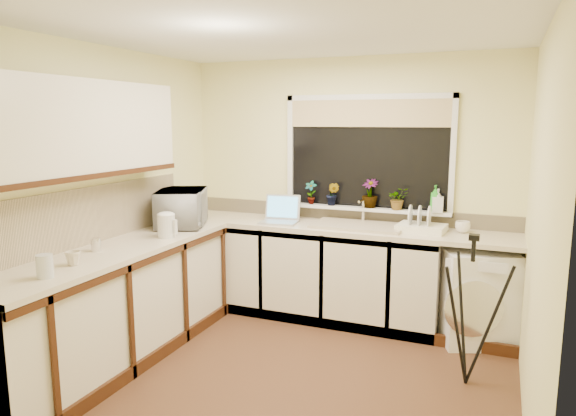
# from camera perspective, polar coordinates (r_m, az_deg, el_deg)

# --- Properties ---
(floor) EXTENTS (3.20, 3.20, 0.00)m
(floor) POSITION_cam_1_polar(r_m,az_deg,el_deg) (4.08, 0.01, -17.58)
(floor) COLOR #4E351F
(floor) RESTS_ON ground
(ceiling) EXTENTS (3.20, 3.20, 0.00)m
(ceiling) POSITION_cam_1_polar(r_m,az_deg,el_deg) (3.68, 0.01, 18.76)
(ceiling) COLOR white
(ceiling) RESTS_ON ground
(wall_back) EXTENTS (3.20, 0.00, 3.20)m
(wall_back) POSITION_cam_1_polar(r_m,az_deg,el_deg) (5.09, 6.42, 2.32)
(wall_back) COLOR #F6F0A4
(wall_back) RESTS_ON ground
(wall_front) EXTENTS (3.20, 0.00, 3.20)m
(wall_front) POSITION_cam_1_polar(r_m,az_deg,el_deg) (2.40, -13.78, -6.12)
(wall_front) COLOR #F6F0A4
(wall_front) RESTS_ON ground
(wall_left) EXTENTS (0.00, 3.00, 3.00)m
(wall_left) POSITION_cam_1_polar(r_m,az_deg,el_deg) (4.53, -19.06, 0.96)
(wall_left) COLOR #F6F0A4
(wall_left) RESTS_ON ground
(wall_right) EXTENTS (0.00, 3.00, 3.00)m
(wall_right) POSITION_cam_1_polar(r_m,az_deg,el_deg) (3.43, 25.62, -2.10)
(wall_right) COLOR #F6F0A4
(wall_right) RESTS_ON ground
(base_cabinet_back) EXTENTS (2.55, 0.60, 0.86)m
(base_cabinet_back) POSITION_cam_1_polar(r_m,az_deg,el_deg) (5.07, 1.76, -6.83)
(base_cabinet_back) COLOR silver
(base_cabinet_back) RESTS_ON floor
(base_cabinet_left) EXTENTS (0.54, 2.40, 0.86)m
(base_cabinet_left) POSITION_cam_1_polar(r_m,az_deg,el_deg) (4.31, -18.08, -10.33)
(base_cabinet_left) COLOR silver
(base_cabinet_left) RESTS_ON floor
(worktop_back) EXTENTS (3.20, 0.60, 0.04)m
(worktop_back) POSITION_cam_1_polar(r_m,az_deg,el_deg) (4.86, 5.38, -2.13)
(worktop_back) COLOR beige
(worktop_back) RESTS_ON base_cabinet_back
(worktop_left) EXTENTS (0.60, 2.40, 0.04)m
(worktop_left) POSITION_cam_1_polar(r_m,az_deg,el_deg) (4.18, -18.40, -4.52)
(worktop_left) COLOR beige
(worktop_left) RESTS_ON base_cabinet_left
(upper_cabinet) EXTENTS (0.28, 1.90, 0.70)m
(upper_cabinet) POSITION_cam_1_polar(r_m,az_deg,el_deg) (4.05, -22.00, 8.00)
(upper_cabinet) COLOR silver
(upper_cabinet) RESTS_ON wall_left
(splashback_left) EXTENTS (0.02, 2.40, 0.45)m
(splashback_left) POSITION_cam_1_polar(r_m,az_deg,el_deg) (4.32, -21.48, -0.92)
(splashback_left) COLOR beige
(splashback_left) RESTS_ON wall_left
(splashback_back) EXTENTS (3.20, 0.02, 0.14)m
(splashback_back) POSITION_cam_1_polar(r_m,az_deg,el_deg) (5.12, 6.33, -0.53)
(splashback_back) COLOR beige
(splashback_back) RESTS_ON wall_back
(window_glass) EXTENTS (1.50, 0.02, 1.00)m
(window_glass) POSITION_cam_1_polar(r_m,az_deg,el_deg) (5.00, 8.66, 5.88)
(window_glass) COLOR black
(window_glass) RESTS_ON wall_back
(window_blind) EXTENTS (1.50, 0.02, 0.25)m
(window_blind) POSITION_cam_1_polar(r_m,az_deg,el_deg) (4.96, 8.70, 10.19)
(window_blind) COLOR tan
(window_blind) RESTS_ON wall_back
(windowsill) EXTENTS (1.60, 0.14, 0.03)m
(windowsill) POSITION_cam_1_polar(r_m,az_deg,el_deg) (5.00, 8.37, -0.05)
(windowsill) COLOR white
(windowsill) RESTS_ON wall_back
(sink) EXTENTS (0.82, 0.46, 0.03)m
(sink) POSITION_cam_1_polar(r_m,az_deg,el_deg) (4.80, 7.67, -1.91)
(sink) COLOR tan
(sink) RESTS_ON worktop_back
(faucet) EXTENTS (0.03, 0.03, 0.24)m
(faucet) POSITION_cam_1_polar(r_m,az_deg,el_deg) (4.96, 8.22, -0.32)
(faucet) COLOR silver
(faucet) RESTS_ON worktop_back
(washing_machine) EXTENTS (0.72, 0.71, 0.80)m
(washing_machine) POSITION_cam_1_polar(r_m,az_deg,el_deg) (4.75, 19.80, -8.94)
(washing_machine) COLOR white
(washing_machine) RESTS_ON floor
(laptop) EXTENTS (0.38, 0.35, 0.25)m
(laptop) POSITION_cam_1_polar(r_m,az_deg,el_deg) (4.99, -0.81, -0.77)
(laptop) COLOR #ACADB4
(laptop) RESTS_ON worktop_back
(kettle) EXTENTS (0.15, 0.15, 0.19)m
(kettle) POSITION_cam_1_polar(r_m,az_deg,el_deg) (4.44, -13.14, -1.93)
(kettle) COLOR silver
(kettle) RESTS_ON worktop_left
(dish_rack) EXTENTS (0.43, 0.34, 0.06)m
(dish_rack) POSITION_cam_1_polar(r_m,az_deg,el_deg) (4.72, 14.37, -2.12)
(dish_rack) COLOR white
(dish_rack) RESTS_ON worktop_back
(tripod) EXTENTS (0.57, 0.57, 1.09)m
(tripod) POSITION_cam_1_polar(r_m,az_deg,el_deg) (3.94, 19.24, -10.52)
(tripod) COLOR black
(tripod) RESTS_ON floor
(glass_jug) EXTENTS (0.10, 0.10, 0.15)m
(glass_jug) POSITION_cam_1_polar(r_m,az_deg,el_deg) (3.57, -25.03, -5.78)
(glass_jug) COLOR silver
(glass_jug) RESTS_ON worktop_left
(steel_jar) EXTENTS (0.07, 0.07, 0.10)m
(steel_jar) POSITION_cam_1_polar(r_m,az_deg,el_deg) (4.14, -20.24, -3.77)
(steel_jar) COLOR silver
(steel_jar) RESTS_ON worktop_left
(microwave) EXTENTS (0.62, 0.71, 0.33)m
(microwave) POSITION_cam_1_polar(r_m,az_deg,el_deg) (4.90, -11.53, 0.03)
(microwave) COLOR silver
(microwave) RESTS_ON worktop_left
(plant_a) EXTENTS (0.13, 0.09, 0.23)m
(plant_a) POSITION_cam_1_polar(r_m,az_deg,el_deg) (5.11, 2.51, 1.70)
(plant_a) COLOR #999999
(plant_a) RESTS_ON windowsill
(plant_b) EXTENTS (0.13, 0.11, 0.22)m
(plant_b) POSITION_cam_1_polar(r_m,az_deg,el_deg) (5.03, 4.90, 1.53)
(plant_b) COLOR #999999
(plant_b) RESTS_ON windowsill
(plant_c) EXTENTS (0.17, 0.17, 0.27)m
(plant_c) POSITION_cam_1_polar(r_m,az_deg,el_deg) (4.95, 8.93, 1.59)
(plant_c) COLOR #999999
(plant_c) RESTS_ON windowsill
(plant_d) EXTENTS (0.24, 0.22, 0.21)m
(plant_d) POSITION_cam_1_polar(r_m,az_deg,el_deg) (4.89, 11.91, 1.02)
(plant_d) COLOR #999999
(plant_d) RESTS_ON windowsill
(soap_bottle_green) EXTENTS (0.10, 0.10, 0.24)m
(soap_bottle_green) POSITION_cam_1_polar(r_m,az_deg,el_deg) (4.84, 15.77, 0.99)
(soap_bottle_green) COLOR green
(soap_bottle_green) RESTS_ON windowsill
(soap_bottle_clear) EXTENTS (0.10, 0.11, 0.21)m
(soap_bottle_clear) POSITION_cam_1_polar(r_m,az_deg,el_deg) (4.83, 16.05, 0.78)
(soap_bottle_clear) COLOR #999999
(soap_bottle_clear) RESTS_ON windowsill
(cup_back) EXTENTS (0.17, 0.17, 0.10)m
(cup_back) POSITION_cam_1_polar(r_m,az_deg,el_deg) (4.76, 18.53, -1.98)
(cup_back) COLOR white
(cup_back) RESTS_ON worktop_back
(cup_left) EXTENTS (0.11, 0.11, 0.09)m
(cup_left) POSITION_cam_1_polar(r_m,az_deg,el_deg) (3.80, -22.42, -5.10)
(cup_left) COLOR beige
(cup_left) RESTS_ON worktop_left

